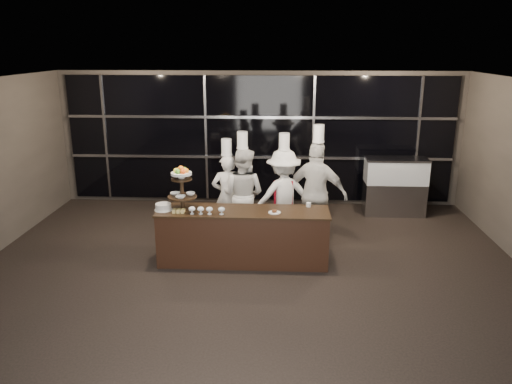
{
  "coord_description": "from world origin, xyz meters",
  "views": [
    {
      "loc": [
        0.48,
        -6.12,
        3.54
      ],
      "look_at": [
        0.08,
        1.94,
        1.15
      ],
      "focal_mm": 35.0,
      "sensor_mm": 36.0,
      "label": 1
    }
  ],
  "objects_px": {
    "chef_d": "(316,194)",
    "chef_b": "(243,194)",
    "layer_cake": "(163,207)",
    "chef_a": "(227,195)",
    "buffet_counter": "(243,236)",
    "display_stand": "(182,185)",
    "display_case": "(395,183)",
    "chef_c": "(283,196)"
  },
  "relations": [
    {
      "from": "layer_cake",
      "to": "chef_c",
      "type": "relative_size",
      "value": 0.15
    },
    {
      "from": "chef_d",
      "to": "display_stand",
      "type": "bearing_deg",
      "value": -159.32
    },
    {
      "from": "display_stand",
      "to": "layer_cake",
      "type": "height_order",
      "value": "display_stand"
    },
    {
      "from": "display_stand",
      "to": "buffet_counter",
      "type": "bearing_deg",
      "value": 0.01
    },
    {
      "from": "chef_a",
      "to": "chef_b",
      "type": "relative_size",
      "value": 0.92
    },
    {
      "from": "buffet_counter",
      "to": "display_stand",
      "type": "distance_m",
      "value": 1.33
    },
    {
      "from": "display_stand",
      "to": "chef_b",
      "type": "bearing_deg",
      "value": 49.37
    },
    {
      "from": "display_stand",
      "to": "chef_c",
      "type": "bearing_deg",
      "value": 30.8
    },
    {
      "from": "buffet_counter",
      "to": "display_case",
      "type": "xyz_separation_m",
      "value": [
        3.06,
        2.66,
        0.22
      ]
    },
    {
      "from": "chef_b",
      "to": "chef_c",
      "type": "bearing_deg",
      "value": -5.62
    },
    {
      "from": "buffet_counter",
      "to": "chef_a",
      "type": "bearing_deg",
      "value": 108.01
    },
    {
      "from": "display_case",
      "to": "chef_b",
      "type": "xyz_separation_m",
      "value": [
        -3.15,
        -1.59,
        0.2
      ]
    },
    {
      "from": "display_case",
      "to": "chef_a",
      "type": "height_order",
      "value": "chef_a"
    },
    {
      "from": "display_stand",
      "to": "chef_d",
      "type": "height_order",
      "value": "chef_d"
    },
    {
      "from": "display_case",
      "to": "chef_c",
      "type": "height_order",
      "value": "chef_c"
    },
    {
      "from": "buffet_counter",
      "to": "layer_cake",
      "type": "distance_m",
      "value": 1.41
    },
    {
      "from": "buffet_counter",
      "to": "display_stand",
      "type": "relative_size",
      "value": 3.81
    },
    {
      "from": "display_case",
      "to": "chef_c",
      "type": "relative_size",
      "value": 0.64
    },
    {
      "from": "buffet_counter",
      "to": "chef_c",
      "type": "relative_size",
      "value": 1.39
    },
    {
      "from": "buffet_counter",
      "to": "chef_a",
      "type": "relative_size",
      "value": 1.5
    },
    {
      "from": "display_stand",
      "to": "chef_d",
      "type": "relative_size",
      "value": 0.34
    },
    {
      "from": "layer_cake",
      "to": "chef_a",
      "type": "height_order",
      "value": "chef_a"
    },
    {
      "from": "display_case",
      "to": "chef_b",
      "type": "height_order",
      "value": "chef_b"
    },
    {
      "from": "chef_d",
      "to": "display_case",
      "type": "bearing_deg",
      "value": 45.05
    },
    {
      "from": "chef_a",
      "to": "chef_c",
      "type": "height_order",
      "value": "chef_c"
    },
    {
      "from": "display_stand",
      "to": "chef_c",
      "type": "relative_size",
      "value": 0.37
    },
    {
      "from": "buffet_counter",
      "to": "chef_a",
      "type": "xyz_separation_m",
      "value": [
        -0.39,
        1.19,
        0.36
      ]
    },
    {
      "from": "buffet_counter",
      "to": "chef_c",
      "type": "xyz_separation_m",
      "value": [
        0.67,
        0.99,
        0.41
      ]
    },
    {
      "from": "layer_cake",
      "to": "chef_c",
      "type": "height_order",
      "value": "chef_c"
    },
    {
      "from": "chef_c",
      "to": "chef_d",
      "type": "relative_size",
      "value": 0.92
    },
    {
      "from": "chef_d",
      "to": "chef_b",
      "type": "bearing_deg",
      "value": 170.95
    },
    {
      "from": "layer_cake",
      "to": "display_case",
      "type": "xyz_separation_m",
      "value": [
        4.37,
        2.71,
        -0.29
      ]
    },
    {
      "from": "buffet_counter",
      "to": "layer_cake",
      "type": "relative_size",
      "value": 9.47
    },
    {
      "from": "layer_cake",
      "to": "chef_d",
      "type": "xyz_separation_m",
      "value": [
        2.57,
        0.9,
        -0.0
      ]
    },
    {
      "from": "display_stand",
      "to": "layer_cake",
      "type": "relative_size",
      "value": 2.48
    },
    {
      "from": "chef_c",
      "to": "display_case",
      "type": "bearing_deg",
      "value": 34.8
    },
    {
      "from": "chef_b",
      "to": "display_case",
      "type": "bearing_deg",
      "value": 26.83
    },
    {
      "from": "display_stand",
      "to": "chef_c",
      "type": "distance_m",
      "value": 1.99
    },
    {
      "from": "buffet_counter",
      "to": "chef_a",
      "type": "distance_m",
      "value": 1.3
    },
    {
      "from": "chef_d",
      "to": "layer_cake",
      "type": "bearing_deg",
      "value": -160.64
    },
    {
      "from": "display_case",
      "to": "chef_d",
      "type": "bearing_deg",
      "value": -134.95
    },
    {
      "from": "layer_cake",
      "to": "display_case",
      "type": "bearing_deg",
      "value": 31.77
    }
  ]
}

